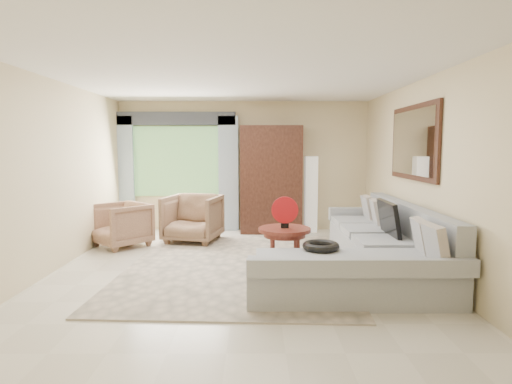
{
  "coord_description": "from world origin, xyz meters",
  "views": [
    {
      "loc": [
        0.24,
        -5.69,
        1.68
      ],
      "look_at": [
        0.25,
        0.35,
        1.05
      ],
      "focal_mm": 30.0,
      "sensor_mm": 36.0,
      "label": 1
    }
  ],
  "objects_px": {
    "coffee_table": "(285,252)",
    "armoire": "(271,179)",
    "potted_plant": "(123,221)",
    "floor_lamp": "(311,194)",
    "tv_screen": "(389,219)",
    "armchair_left": "(121,225)",
    "sectional_sofa": "(372,254)",
    "armchair_right": "(193,218)"
  },
  "relations": [
    {
      "from": "coffee_table",
      "to": "armoire",
      "type": "bearing_deg",
      "value": 91.17
    },
    {
      "from": "potted_plant",
      "to": "floor_lamp",
      "type": "distance_m",
      "value": 3.71
    },
    {
      "from": "tv_screen",
      "to": "armchair_left",
      "type": "xyz_separation_m",
      "value": [
        -4.09,
        1.43,
        -0.35
      ]
    },
    {
      "from": "tv_screen",
      "to": "armoire",
      "type": "relative_size",
      "value": 0.35
    },
    {
      "from": "sectional_sofa",
      "to": "armoire",
      "type": "xyz_separation_m",
      "value": [
        -1.23,
        2.9,
        0.77
      ]
    },
    {
      "from": "armchair_left",
      "to": "potted_plant",
      "type": "distance_m",
      "value": 1.05
    },
    {
      "from": "armchair_left",
      "to": "armchair_right",
      "type": "xyz_separation_m",
      "value": [
        1.17,
        0.36,
        0.05
      ]
    },
    {
      "from": "potted_plant",
      "to": "armoire",
      "type": "distance_m",
      "value": 2.98
    },
    {
      "from": "armchair_left",
      "to": "armchair_right",
      "type": "height_order",
      "value": "armchair_right"
    },
    {
      "from": "armchair_left",
      "to": "tv_screen",
      "type": "bearing_deg",
      "value": 23.88
    },
    {
      "from": "tv_screen",
      "to": "floor_lamp",
      "type": "distance_m",
      "value": 2.84
    },
    {
      "from": "armoire",
      "to": "armchair_right",
      "type": "bearing_deg",
      "value": -147.63
    },
    {
      "from": "sectional_sofa",
      "to": "potted_plant",
      "type": "bearing_deg",
      "value": 147.17
    },
    {
      "from": "sectional_sofa",
      "to": "armchair_left",
      "type": "height_order",
      "value": "sectional_sofa"
    },
    {
      "from": "tv_screen",
      "to": "potted_plant",
      "type": "height_order",
      "value": "tv_screen"
    },
    {
      "from": "armoire",
      "to": "floor_lamp",
      "type": "xyz_separation_m",
      "value": [
        0.8,
        0.06,
        -0.3
      ]
    },
    {
      "from": "sectional_sofa",
      "to": "armchair_right",
      "type": "xyz_separation_m",
      "value": [
        -2.66,
        2.0,
        0.14
      ]
    },
    {
      "from": "armchair_right",
      "to": "potted_plant",
      "type": "relative_size",
      "value": 1.73
    },
    {
      "from": "potted_plant",
      "to": "armoire",
      "type": "height_order",
      "value": "armoire"
    },
    {
      "from": "sectional_sofa",
      "to": "floor_lamp",
      "type": "distance_m",
      "value": 3.03
    },
    {
      "from": "tv_screen",
      "to": "armchair_left",
      "type": "distance_m",
      "value": 4.35
    },
    {
      "from": "coffee_table",
      "to": "armchair_left",
      "type": "distance_m",
      "value": 3.21
    },
    {
      "from": "tv_screen",
      "to": "armchair_left",
      "type": "relative_size",
      "value": 0.9
    },
    {
      "from": "sectional_sofa",
      "to": "coffee_table",
      "type": "xyz_separation_m",
      "value": [
        -1.17,
        -0.17,
        0.07
      ]
    },
    {
      "from": "potted_plant",
      "to": "floor_lamp",
      "type": "height_order",
      "value": "floor_lamp"
    },
    {
      "from": "potted_plant",
      "to": "armoire",
      "type": "bearing_deg",
      "value": 5.04
    },
    {
      "from": "tv_screen",
      "to": "potted_plant",
      "type": "distance_m",
      "value": 5.02
    },
    {
      "from": "sectional_sofa",
      "to": "armchair_left",
      "type": "distance_m",
      "value": 4.16
    },
    {
      "from": "tv_screen",
      "to": "floor_lamp",
      "type": "relative_size",
      "value": 0.49
    },
    {
      "from": "sectional_sofa",
      "to": "armchair_right",
      "type": "bearing_deg",
      "value": 143.08
    },
    {
      "from": "coffee_table",
      "to": "armoire",
      "type": "xyz_separation_m",
      "value": [
        -0.06,
        3.07,
        0.7
      ]
    },
    {
      "from": "sectional_sofa",
      "to": "armoire",
      "type": "bearing_deg",
      "value": 113.06
    },
    {
      "from": "tv_screen",
      "to": "potted_plant",
      "type": "relative_size",
      "value": 1.37
    },
    {
      "from": "sectional_sofa",
      "to": "armchair_left",
      "type": "relative_size",
      "value": 4.2
    },
    {
      "from": "floor_lamp",
      "to": "potted_plant",
      "type": "bearing_deg",
      "value": -175.13
    },
    {
      "from": "tv_screen",
      "to": "sectional_sofa",
      "type": "bearing_deg",
      "value": -142.47
    },
    {
      "from": "armchair_right",
      "to": "potted_plant",
      "type": "height_order",
      "value": "armchair_right"
    },
    {
      "from": "armchair_right",
      "to": "armoire",
      "type": "xyz_separation_m",
      "value": [
        1.42,
        0.9,
        0.63
      ]
    },
    {
      "from": "potted_plant",
      "to": "tv_screen",
      "type": "bearing_deg",
      "value": -29.2
    },
    {
      "from": "potted_plant",
      "to": "floor_lamp",
      "type": "xyz_separation_m",
      "value": [
        3.67,
        0.31,
        0.48
      ]
    },
    {
      "from": "sectional_sofa",
      "to": "floor_lamp",
      "type": "bearing_deg",
      "value": 98.33
    },
    {
      "from": "tv_screen",
      "to": "floor_lamp",
      "type": "bearing_deg",
      "value": 104.27
    }
  ]
}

